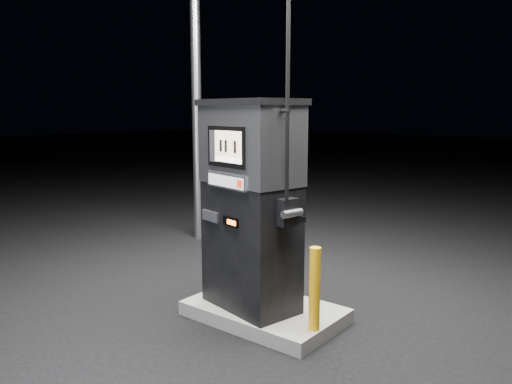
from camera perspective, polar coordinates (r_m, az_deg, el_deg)
The scene contains 5 objects.
ground at distance 5.51m, azimuth 0.98°, elevation -14.26°, with size 80.00×80.00×0.00m, color black.
pump_island at distance 5.48m, azimuth 0.99°, elevation -13.54°, with size 1.60×1.00×0.15m, color slate.
fuel_dispenser at distance 5.12m, azimuth -0.57°, elevation -1.29°, with size 1.25×0.85×4.49m.
bollard_left at distance 5.67m, azimuth -3.06°, elevation -6.55°, with size 0.14×0.14×1.01m, color #FFAF0E.
bollard_right at distance 4.79m, azimuth 6.71°, elevation -10.96°, with size 0.11×0.11×0.80m, color #FFAF0E.
Camera 1 is at (3.09, -4.00, 2.21)m, focal length 35.00 mm.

